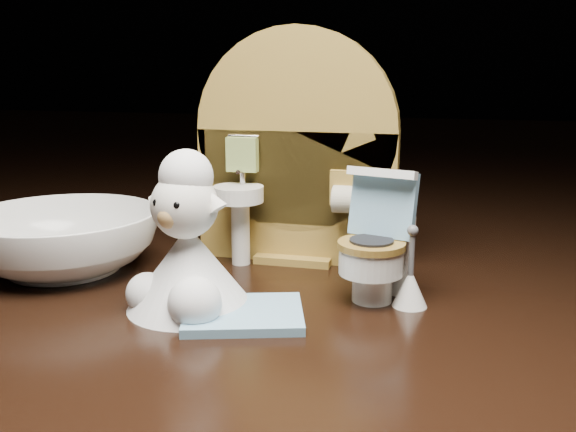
% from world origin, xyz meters
% --- Properties ---
extents(backdrop_panel, '(0.13, 0.05, 0.15)m').
position_xyz_m(backdrop_panel, '(-0.00, 0.06, 0.07)').
color(backdrop_panel, olive).
rests_on(backdrop_panel, ground).
extents(toy_toilet, '(0.04, 0.05, 0.07)m').
position_xyz_m(toy_toilet, '(0.06, 0.01, 0.03)').
color(toy_toilet, white).
rests_on(toy_toilet, ground).
extents(bath_mat, '(0.07, 0.06, 0.00)m').
position_xyz_m(bath_mat, '(-0.00, -0.04, 0.00)').
color(bath_mat, '#76A7C6').
rests_on(bath_mat, ground).
extents(toilet_brush, '(0.02, 0.02, 0.05)m').
position_xyz_m(toilet_brush, '(0.08, -0.00, 0.01)').
color(toilet_brush, white).
rests_on(toilet_brush, ground).
extents(plush_lamb, '(0.07, 0.07, 0.09)m').
position_xyz_m(plush_lamb, '(-0.04, -0.04, 0.03)').
color(plush_lamb, white).
rests_on(plush_lamb, ground).
extents(ceramic_bowl, '(0.14, 0.14, 0.04)m').
position_xyz_m(ceramic_bowl, '(-0.14, 0.01, 0.02)').
color(ceramic_bowl, white).
rests_on(ceramic_bowl, ground).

